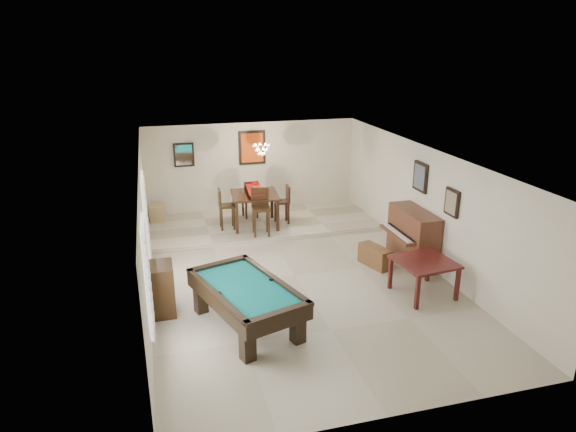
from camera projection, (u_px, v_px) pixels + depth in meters
name	position (u px, v px, depth m)	size (l,w,h in m)	color
ground_plane	(295.00, 276.00, 10.96)	(6.00, 9.00, 0.02)	beige
wall_back	(252.00, 168.00, 14.64)	(6.00, 0.04, 2.60)	silver
wall_front	(394.00, 333.00, 6.43)	(6.00, 0.04, 2.60)	silver
wall_left	(145.00, 232.00, 9.79)	(0.04, 9.00, 2.60)	silver
wall_right	(427.00, 207.00, 11.27)	(0.04, 9.00, 2.60)	silver
ceiling	(296.00, 156.00, 10.11)	(6.00, 9.00, 0.04)	white
dining_step	(262.00, 223.00, 13.90)	(6.00, 2.50, 0.12)	beige
window_left_front	(147.00, 275.00, 7.76)	(0.06, 1.00, 1.70)	white
window_left_rear	(146.00, 217.00, 10.31)	(0.06, 1.00, 1.70)	white
pool_table	(247.00, 307.00, 8.92)	(1.23, 2.27, 0.76)	black
square_table	(423.00, 277.00, 10.05)	(1.05, 1.05, 0.72)	#38100E
upright_piano	(407.00, 238.00, 11.36)	(0.83, 1.49, 1.24)	#5C2F1E
piano_bench	(375.00, 256.00, 11.37)	(0.32, 0.81, 0.45)	brown
apothecary_chest	(162.00, 289.00, 9.34)	(0.43, 0.64, 0.96)	black
dining_table	(255.00, 208.00, 13.41)	(1.19, 1.19, 0.99)	black
flower_vase	(255.00, 185.00, 13.21)	(0.13, 0.13, 0.22)	#A4130E
dining_chair_south	(261.00, 212.00, 12.74)	(0.44, 0.44, 1.18)	black
dining_chair_north	(250.00, 199.00, 14.05)	(0.39, 0.39, 1.05)	black
dining_chair_west	(227.00, 209.00, 13.18)	(0.39, 0.39, 1.06)	black
dining_chair_east	(282.00, 205.00, 13.59)	(0.38, 0.38, 1.02)	black
corner_bench	(157.00, 213.00, 13.88)	(0.38, 0.48, 0.43)	tan
chandelier	(262.00, 145.00, 13.16)	(0.44, 0.44, 0.60)	#FFE5B2
back_painting	(252.00, 148.00, 14.41)	(0.75, 0.06, 0.95)	#D84C14
back_mirror	(184.00, 155.00, 13.97)	(0.55, 0.06, 0.65)	white
right_picture_upper	(421.00, 177.00, 11.34)	(0.06, 0.55, 0.65)	slate
right_picture_lower	(452.00, 203.00, 10.22)	(0.06, 0.45, 0.55)	gray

